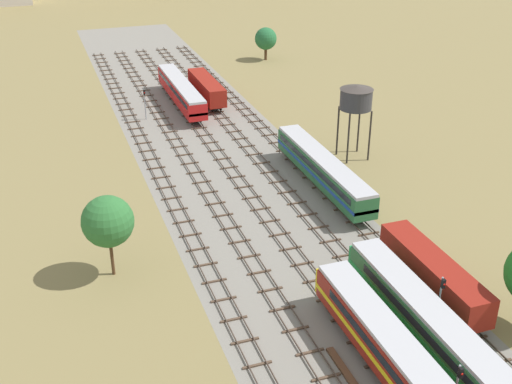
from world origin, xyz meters
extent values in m
plane|color=olive|center=(0.00, 56.00, 0.00)|extent=(480.00, 480.00, 0.00)
cube|color=gray|center=(0.00, 56.00, 0.00)|extent=(21.80, 176.00, 0.01)
cube|color=#47382D|center=(-9.62, 57.00, 0.22)|extent=(0.07, 126.00, 0.15)
cube|color=#47382D|center=(-8.18, 57.00, 0.22)|extent=(0.07, 126.00, 0.15)
cube|color=brown|center=(-8.90, 19.50, 0.07)|extent=(2.40, 0.22, 0.14)
cube|color=brown|center=(-8.90, 22.50, 0.07)|extent=(2.40, 0.22, 0.14)
cube|color=brown|center=(-8.90, 25.50, 0.07)|extent=(2.40, 0.22, 0.14)
cube|color=brown|center=(-8.90, 28.50, 0.07)|extent=(2.40, 0.22, 0.14)
cube|color=brown|center=(-8.90, 31.50, 0.07)|extent=(2.40, 0.22, 0.14)
cube|color=brown|center=(-8.90, 34.50, 0.07)|extent=(2.40, 0.22, 0.14)
cube|color=brown|center=(-8.90, 37.50, 0.07)|extent=(2.40, 0.22, 0.14)
cube|color=brown|center=(-8.90, 40.50, 0.07)|extent=(2.40, 0.22, 0.14)
cube|color=brown|center=(-8.90, 43.50, 0.07)|extent=(2.40, 0.22, 0.14)
cube|color=brown|center=(-8.90, 46.50, 0.07)|extent=(2.40, 0.22, 0.14)
cube|color=brown|center=(-8.90, 49.50, 0.07)|extent=(2.40, 0.22, 0.14)
cube|color=brown|center=(-8.90, 52.50, 0.07)|extent=(2.40, 0.22, 0.14)
cube|color=brown|center=(-8.90, 55.50, 0.07)|extent=(2.40, 0.22, 0.14)
cube|color=brown|center=(-8.90, 58.50, 0.07)|extent=(2.40, 0.22, 0.14)
cube|color=brown|center=(-8.90, 61.50, 0.07)|extent=(2.40, 0.22, 0.14)
cube|color=brown|center=(-8.90, 64.50, 0.07)|extent=(2.40, 0.22, 0.14)
cube|color=brown|center=(-8.90, 67.50, 0.07)|extent=(2.40, 0.22, 0.14)
cube|color=brown|center=(-8.90, 70.50, 0.07)|extent=(2.40, 0.22, 0.14)
cube|color=brown|center=(-8.90, 73.50, 0.07)|extent=(2.40, 0.22, 0.14)
cube|color=brown|center=(-8.90, 76.50, 0.07)|extent=(2.40, 0.22, 0.14)
cube|color=brown|center=(-8.90, 79.50, 0.07)|extent=(2.40, 0.22, 0.14)
cube|color=brown|center=(-8.90, 82.50, 0.07)|extent=(2.40, 0.22, 0.14)
cube|color=brown|center=(-8.90, 85.50, 0.07)|extent=(2.40, 0.22, 0.14)
cube|color=brown|center=(-8.90, 88.50, 0.07)|extent=(2.40, 0.22, 0.14)
cube|color=brown|center=(-8.90, 91.50, 0.07)|extent=(2.40, 0.22, 0.14)
cube|color=brown|center=(-8.90, 94.50, 0.07)|extent=(2.40, 0.22, 0.14)
cube|color=brown|center=(-8.90, 97.50, 0.07)|extent=(2.40, 0.22, 0.14)
cube|color=brown|center=(-8.90, 100.50, 0.07)|extent=(2.40, 0.22, 0.14)
cube|color=brown|center=(-8.90, 103.50, 0.07)|extent=(2.40, 0.22, 0.14)
cube|color=brown|center=(-8.90, 106.50, 0.07)|extent=(2.40, 0.22, 0.14)
cube|color=brown|center=(-8.90, 109.50, 0.07)|extent=(2.40, 0.22, 0.14)
cube|color=brown|center=(-8.90, 112.50, 0.07)|extent=(2.40, 0.22, 0.14)
cube|color=brown|center=(-8.90, 115.50, 0.07)|extent=(2.40, 0.22, 0.14)
cube|color=brown|center=(-8.90, 118.50, 0.07)|extent=(2.40, 0.22, 0.14)
cube|color=#47382D|center=(-5.17, 57.00, 0.22)|extent=(0.07, 126.00, 0.15)
cube|color=#47382D|center=(-3.73, 57.00, 0.22)|extent=(0.07, 126.00, 0.15)
cube|color=brown|center=(-4.45, 16.50, 0.07)|extent=(2.40, 0.22, 0.14)
cube|color=brown|center=(-4.45, 19.50, 0.07)|extent=(2.40, 0.22, 0.14)
cube|color=brown|center=(-4.45, 22.50, 0.07)|extent=(2.40, 0.22, 0.14)
cube|color=brown|center=(-4.45, 25.50, 0.07)|extent=(2.40, 0.22, 0.14)
cube|color=brown|center=(-4.45, 28.50, 0.07)|extent=(2.40, 0.22, 0.14)
cube|color=brown|center=(-4.45, 31.50, 0.07)|extent=(2.40, 0.22, 0.14)
cube|color=brown|center=(-4.45, 34.50, 0.07)|extent=(2.40, 0.22, 0.14)
cube|color=brown|center=(-4.45, 37.50, 0.07)|extent=(2.40, 0.22, 0.14)
cube|color=brown|center=(-4.45, 40.50, 0.07)|extent=(2.40, 0.22, 0.14)
cube|color=brown|center=(-4.45, 43.50, 0.07)|extent=(2.40, 0.22, 0.14)
cube|color=brown|center=(-4.45, 46.50, 0.07)|extent=(2.40, 0.22, 0.14)
cube|color=brown|center=(-4.45, 49.50, 0.07)|extent=(2.40, 0.22, 0.14)
cube|color=brown|center=(-4.45, 52.50, 0.07)|extent=(2.40, 0.22, 0.14)
cube|color=brown|center=(-4.45, 55.50, 0.07)|extent=(2.40, 0.22, 0.14)
cube|color=brown|center=(-4.45, 58.50, 0.07)|extent=(2.40, 0.22, 0.14)
cube|color=brown|center=(-4.45, 61.50, 0.07)|extent=(2.40, 0.22, 0.14)
cube|color=brown|center=(-4.45, 64.50, 0.07)|extent=(2.40, 0.22, 0.14)
cube|color=brown|center=(-4.45, 67.50, 0.07)|extent=(2.40, 0.22, 0.14)
cube|color=brown|center=(-4.45, 70.50, 0.07)|extent=(2.40, 0.22, 0.14)
cube|color=brown|center=(-4.45, 73.50, 0.07)|extent=(2.40, 0.22, 0.14)
cube|color=brown|center=(-4.45, 76.50, 0.07)|extent=(2.40, 0.22, 0.14)
cube|color=brown|center=(-4.45, 79.50, 0.07)|extent=(2.40, 0.22, 0.14)
cube|color=brown|center=(-4.45, 82.50, 0.07)|extent=(2.40, 0.22, 0.14)
cube|color=brown|center=(-4.45, 85.50, 0.07)|extent=(2.40, 0.22, 0.14)
cube|color=brown|center=(-4.45, 88.50, 0.07)|extent=(2.40, 0.22, 0.14)
cube|color=brown|center=(-4.45, 91.50, 0.07)|extent=(2.40, 0.22, 0.14)
cube|color=brown|center=(-4.45, 94.50, 0.07)|extent=(2.40, 0.22, 0.14)
cube|color=brown|center=(-4.45, 97.50, 0.07)|extent=(2.40, 0.22, 0.14)
cube|color=brown|center=(-4.45, 100.50, 0.07)|extent=(2.40, 0.22, 0.14)
cube|color=brown|center=(-4.45, 103.50, 0.07)|extent=(2.40, 0.22, 0.14)
cube|color=brown|center=(-4.45, 106.50, 0.07)|extent=(2.40, 0.22, 0.14)
cube|color=brown|center=(-4.45, 109.50, 0.07)|extent=(2.40, 0.22, 0.14)
cube|color=brown|center=(-4.45, 112.50, 0.07)|extent=(2.40, 0.22, 0.14)
cube|color=brown|center=(-4.45, 115.50, 0.07)|extent=(2.40, 0.22, 0.14)
cube|color=brown|center=(-4.45, 118.50, 0.07)|extent=(2.40, 0.22, 0.14)
cube|color=#47382D|center=(-0.72, 57.00, 0.22)|extent=(0.07, 126.00, 0.15)
cube|color=#47382D|center=(0.72, 57.00, 0.22)|extent=(0.07, 126.00, 0.15)
cube|color=brown|center=(0.00, 16.50, 0.07)|extent=(2.40, 0.22, 0.14)
cube|color=brown|center=(0.00, 19.50, 0.07)|extent=(2.40, 0.22, 0.14)
cube|color=brown|center=(0.00, 22.50, 0.07)|extent=(2.40, 0.22, 0.14)
cube|color=brown|center=(0.00, 25.50, 0.07)|extent=(2.40, 0.22, 0.14)
cube|color=brown|center=(0.00, 28.50, 0.07)|extent=(2.40, 0.22, 0.14)
cube|color=brown|center=(0.00, 31.50, 0.07)|extent=(2.40, 0.22, 0.14)
cube|color=brown|center=(0.00, 34.50, 0.07)|extent=(2.40, 0.22, 0.14)
cube|color=brown|center=(0.00, 37.50, 0.07)|extent=(2.40, 0.22, 0.14)
cube|color=brown|center=(0.00, 40.50, 0.07)|extent=(2.40, 0.22, 0.14)
cube|color=brown|center=(0.00, 43.50, 0.07)|extent=(2.40, 0.22, 0.14)
cube|color=brown|center=(0.00, 46.50, 0.07)|extent=(2.40, 0.22, 0.14)
cube|color=brown|center=(0.00, 49.50, 0.07)|extent=(2.40, 0.22, 0.14)
cube|color=brown|center=(0.00, 52.50, 0.07)|extent=(2.40, 0.22, 0.14)
cube|color=brown|center=(0.00, 55.50, 0.07)|extent=(2.40, 0.22, 0.14)
cube|color=brown|center=(0.00, 58.50, 0.07)|extent=(2.40, 0.22, 0.14)
cube|color=brown|center=(0.00, 61.50, 0.07)|extent=(2.40, 0.22, 0.14)
cube|color=brown|center=(0.00, 64.50, 0.07)|extent=(2.40, 0.22, 0.14)
cube|color=brown|center=(0.00, 67.50, 0.07)|extent=(2.40, 0.22, 0.14)
cube|color=brown|center=(0.00, 70.50, 0.07)|extent=(2.40, 0.22, 0.14)
cube|color=brown|center=(0.00, 73.50, 0.07)|extent=(2.40, 0.22, 0.14)
cube|color=brown|center=(0.00, 76.50, 0.07)|extent=(2.40, 0.22, 0.14)
cube|color=brown|center=(0.00, 79.50, 0.07)|extent=(2.40, 0.22, 0.14)
cube|color=brown|center=(0.00, 82.50, 0.07)|extent=(2.40, 0.22, 0.14)
cube|color=brown|center=(0.00, 85.50, 0.07)|extent=(2.40, 0.22, 0.14)
cube|color=brown|center=(0.00, 88.50, 0.07)|extent=(2.40, 0.22, 0.14)
cube|color=brown|center=(0.00, 91.50, 0.07)|extent=(2.40, 0.22, 0.14)
cube|color=brown|center=(0.00, 94.50, 0.07)|extent=(2.40, 0.22, 0.14)
cube|color=brown|center=(0.00, 97.50, 0.07)|extent=(2.40, 0.22, 0.14)
cube|color=brown|center=(0.00, 100.50, 0.07)|extent=(2.40, 0.22, 0.14)
cube|color=brown|center=(0.00, 103.50, 0.07)|extent=(2.40, 0.22, 0.14)
cube|color=brown|center=(0.00, 106.50, 0.07)|extent=(2.40, 0.22, 0.14)
cube|color=brown|center=(0.00, 109.50, 0.07)|extent=(2.40, 0.22, 0.14)
cube|color=brown|center=(0.00, 112.50, 0.07)|extent=(2.40, 0.22, 0.14)
cube|color=brown|center=(0.00, 115.50, 0.07)|extent=(2.40, 0.22, 0.14)
cube|color=brown|center=(0.00, 118.50, 0.07)|extent=(2.40, 0.22, 0.14)
cube|color=#47382D|center=(3.73, 57.00, 0.22)|extent=(0.07, 126.00, 0.15)
cube|color=#47382D|center=(5.17, 57.00, 0.22)|extent=(0.07, 126.00, 0.15)
cube|color=brown|center=(4.45, 13.50, 0.07)|extent=(2.40, 0.22, 0.14)
cube|color=brown|center=(4.45, 16.50, 0.07)|extent=(2.40, 0.22, 0.14)
cube|color=brown|center=(4.45, 19.50, 0.07)|extent=(2.40, 0.22, 0.14)
cube|color=brown|center=(4.45, 22.50, 0.07)|extent=(2.40, 0.22, 0.14)
cube|color=brown|center=(4.45, 25.50, 0.07)|extent=(2.40, 0.22, 0.14)
cube|color=brown|center=(4.45, 28.50, 0.07)|extent=(2.40, 0.22, 0.14)
cube|color=brown|center=(4.45, 31.50, 0.07)|extent=(2.40, 0.22, 0.14)
cube|color=brown|center=(4.45, 34.50, 0.07)|extent=(2.40, 0.22, 0.14)
cube|color=brown|center=(4.45, 37.50, 0.07)|extent=(2.40, 0.22, 0.14)
cube|color=brown|center=(4.45, 40.50, 0.07)|extent=(2.40, 0.22, 0.14)
cube|color=brown|center=(4.45, 43.50, 0.07)|extent=(2.40, 0.22, 0.14)
cube|color=brown|center=(4.45, 46.50, 0.07)|extent=(2.40, 0.22, 0.14)
cube|color=brown|center=(4.45, 49.50, 0.07)|extent=(2.40, 0.22, 0.14)
cube|color=brown|center=(4.45, 52.50, 0.07)|extent=(2.40, 0.22, 0.14)
cube|color=brown|center=(4.45, 55.50, 0.07)|extent=(2.40, 0.22, 0.14)
cube|color=brown|center=(4.45, 58.50, 0.07)|extent=(2.40, 0.22, 0.14)
cube|color=brown|center=(4.45, 61.50, 0.07)|extent=(2.40, 0.22, 0.14)
cube|color=brown|center=(4.45, 64.50, 0.07)|extent=(2.40, 0.22, 0.14)
cube|color=brown|center=(4.45, 67.50, 0.07)|extent=(2.40, 0.22, 0.14)
cube|color=brown|center=(4.45, 70.50, 0.07)|extent=(2.40, 0.22, 0.14)
cube|color=brown|center=(4.45, 73.50, 0.07)|extent=(2.40, 0.22, 0.14)
cube|color=brown|center=(4.45, 76.50, 0.07)|extent=(2.40, 0.22, 0.14)
cube|color=brown|center=(4.45, 79.50, 0.07)|extent=(2.40, 0.22, 0.14)
cube|color=brown|center=(4.45, 82.50, 0.07)|extent=(2.40, 0.22, 0.14)
cube|color=brown|center=(4.45, 85.50, 0.07)|extent=(2.40, 0.22, 0.14)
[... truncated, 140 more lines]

